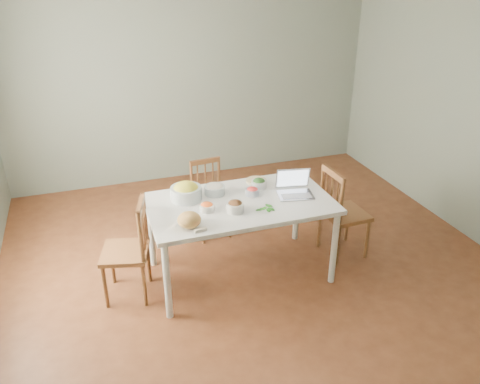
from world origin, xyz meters
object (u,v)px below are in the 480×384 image
object	(u,v)px
chair_right	(345,212)
bowl_squash	(186,191)
dining_table	(240,238)
chair_far	(211,200)
bread_boule	(189,220)
laptop	(296,185)
chair_left	(125,250)

from	to	relation	value
chair_right	bowl_squash	world-z (taller)	chair_right
dining_table	chair_far	size ratio (longest dim) A/B	1.99
dining_table	chair_right	distance (m)	1.16
dining_table	chair_right	bearing A→B (deg)	0.55
bread_boule	dining_table	bearing A→B (deg)	28.28
chair_right	bowl_squash	bearing A→B (deg)	80.73
laptop	dining_table	bearing A→B (deg)	-174.50
dining_table	laptop	bearing A→B (deg)	-5.81
chair_left	chair_right	distance (m)	2.24
bread_boule	bowl_squash	distance (m)	0.51
chair_left	laptop	world-z (taller)	laptop
chair_far	chair_right	distance (m)	1.46
chair_left	bowl_squash	xyz separation A→B (m)	(0.63, 0.18, 0.40)
dining_table	bread_boule	xyz separation A→B (m)	(-0.55, -0.30, 0.47)
chair_left	bread_boule	size ratio (longest dim) A/B	4.77
chair_left	bowl_squash	bearing A→B (deg)	121.01
bread_boule	bowl_squash	bearing A→B (deg)	79.87
chair_right	laptop	distance (m)	0.75
chair_right	bowl_squash	size ratio (longest dim) A/B	3.36
laptop	chair_right	bearing A→B (deg)	17.49
dining_table	chair_right	xyz separation A→B (m)	(1.15, 0.01, 0.09)
chair_left	chair_right	world-z (taller)	chair_right
chair_far	laptop	size ratio (longest dim) A/B	2.61
chair_right	laptop	xyz separation A→B (m)	(-0.61, -0.07, 0.43)
bread_boule	bowl_squash	xyz separation A→B (m)	(0.09, 0.51, 0.02)
chair_left	chair_right	xyz separation A→B (m)	(2.24, -0.01, 0.01)
chair_far	bowl_squash	distance (m)	0.86
bread_boule	bowl_squash	size ratio (longest dim) A/B	0.69
chair_left	laptop	size ratio (longest dim) A/B	2.93
chair_far	bowl_squash	xyz separation A→B (m)	(-0.40, -0.61, 0.46)
bowl_squash	bread_boule	bearing A→B (deg)	-100.13
dining_table	chair_far	bearing A→B (deg)	94.19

